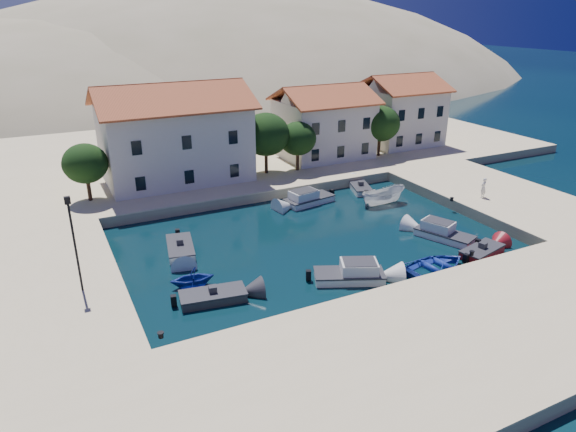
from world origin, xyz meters
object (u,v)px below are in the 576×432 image
object	(u,v)px
rowboat_south	(435,270)
boat_east	(383,204)
pedestrian	(483,188)
building_mid	(324,120)
building_right	(401,109)
building_left	(174,131)
cabin_cruiser_east	(445,234)
cabin_cruiser_south	(349,274)
lamppost	(73,235)

from	to	relation	value
rowboat_south	boat_east	xyz separation A→B (m)	(4.71, 12.70, 0.00)
boat_east	pedestrian	xyz separation A→B (m)	(7.77, -4.79, 1.95)
building_mid	boat_east	world-z (taller)	building_mid
building_right	building_left	bearing A→B (deg)	-176.19
cabin_cruiser_east	building_left	bearing A→B (deg)	12.76
building_mid	cabin_cruiser_south	world-z (taller)	building_mid
cabin_cruiser_south	cabin_cruiser_east	distance (m)	10.89
building_mid	boat_east	bearing A→B (deg)	-97.14
rowboat_south	boat_east	size ratio (longest dim) A/B	1.09
building_mid	pedestrian	world-z (taller)	building_mid
building_left	rowboat_south	size ratio (longest dim) A/B	2.89
building_left	cabin_cruiser_east	world-z (taller)	building_left
building_right	boat_east	size ratio (longest dim) A/B	2.02
building_left	cabin_cruiser_east	size ratio (longest dim) A/B	2.92
lamppost	boat_east	distance (m)	28.75
rowboat_south	building_mid	bearing A→B (deg)	-17.35
cabin_cruiser_south	building_right	bearing A→B (deg)	71.41
building_left	pedestrian	distance (m)	30.52
cabin_cruiser_east	boat_east	world-z (taller)	cabin_cruiser_east
building_mid	rowboat_south	bearing A→B (deg)	-103.44
cabin_cruiser_east	pedestrian	bearing A→B (deg)	-85.88
building_mid	rowboat_south	world-z (taller)	building_mid
building_right	cabin_cruiser_east	xyz separation A→B (m)	(-14.19, -24.54, -5.00)
lamppost	pedestrian	bearing A→B (deg)	2.40
building_left	cabin_cruiser_south	size ratio (longest dim) A/B	2.83
building_right	cabin_cruiser_south	xyz separation A→B (m)	(-24.83, -26.86, -5.00)
lamppost	pedestrian	size ratio (longest dim) A/B	3.27
lamppost	building_right	bearing A→B (deg)	27.93
building_mid	building_left	bearing A→B (deg)	-176.82
cabin_cruiser_east	building_mid	bearing A→B (deg)	-27.59
building_left	building_right	world-z (taller)	building_left
cabin_cruiser_east	pedestrian	size ratio (longest dim) A/B	2.65
rowboat_south	pedestrian	world-z (taller)	pedestrian
building_left	cabin_cruiser_east	bearing A→B (deg)	-54.95
cabin_cruiser_south	cabin_cruiser_east	bearing A→B (deg)	36.45
building_right	boat_east	world-z (taller)	building_right
cabin_cruiser_south	rowboat_south	bearing A→B (deg)	10.18
cabin_cruiser_south	pedestrian	xyz separation A→B (m)	(18.76, 6.35, 1.48)
boat_east	building_left	bearing A→B (deg)	50.47
boat_east	pedestrian	distance (m)	9.33
building_right	boat_east	xyz separation A→B (m)	(-13.84, -15.73, -5.47)
building_right	cabin_cruiser_south	distance (m)	36.92
building_left	boat_east	world-z (taller)	building_left
building_mid	cabin_cruiser_south	size ratio (longest dim) A/B	2.02
lamppost	cabin_cruiser_south	world-z (taller)	lamppost
building_mid	lamppost	world-z (taller)	building_mid
building_mid	boat_east	distance (m)	15.73
rowboat_south	cabin_cruiser_east	world-z (taller)	cabin_cruiser_east
cabin_cruiser_east	cabin_cruiser_south	bearing A→B (deg)	79.99
building_mid	pedestrian	distance (m)	20.66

